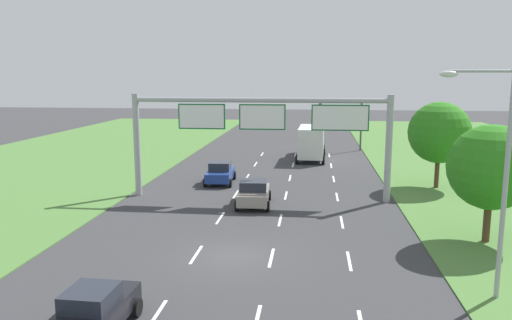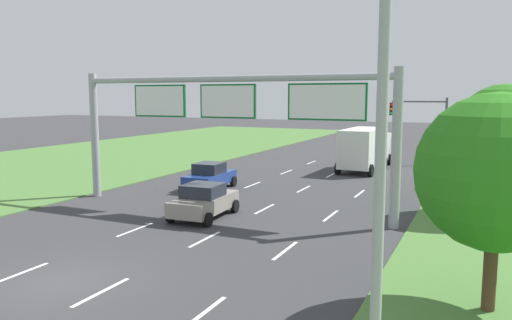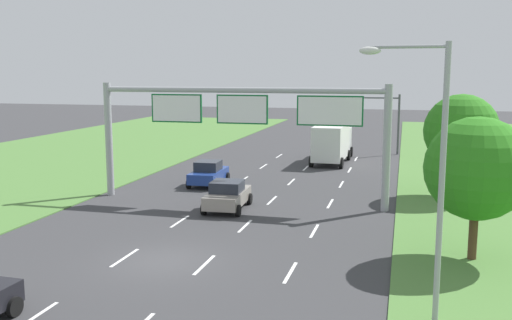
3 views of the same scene
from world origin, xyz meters
name	(u,v)px [view 1 (image 1 of 3)]	position (x,y,z in m)	size (l,w,h in m)	color
ground_plane	(233,256)	(0.00, 0.00, 0.00)	(200.00, 200.00, 0.00)	#38383A
lane_dashes_inner_left	(220,218)	(-1.75, 6.00, 0.00)	(0.14, 50.40, 0.01)	white
lane_dashes_inner_right	(280,220)	(1.75, 6.00, 0.00)	(0.14, 50.40, 0.01)	white
lane_dashes_slip	(342,222)	(5.25, 6.00, 0.00)	(0.14, 50.40, 0.01)	white
car_near_red	(220,173)	(-3.51, 15.51, 0.81)	(2.26, 4.10, 1.66)	navy
car_lead_silver	(92,313)	(-3.32, -7.55, 0.79)	(2.08, 4.06, 1.60)	black
car_mid_lane	(254,193)	(-0.15, 9.14, 0.81)	(2.31, 4.12, 1.63)	gray
box_truck	(312,141)	(3.41, 27.70, 1.76)	(2.87, 8.10, 3.26)	silver
sign_gantry	(263,125)	(0.26, 10.96, 4.96)	(17.24, 0.44, 7.00)	#9EA0A5
traffic_light_mast	(343,115)	(6.82, 33.83, 3.87)	(4.76, 0.49, 5.60)	#47494F
street_lamp	(496,164)	(10.03, -3.25, 5.08)	(2.61, 0.32, 8.50)	#9EA0A5
roadside_tree_near	(491,167)	(12.16, 3.32, 3.80)	(4.17, 4.17, 5.90)	#513823
roadside_tree_mid	(439,133)	(12.62, 15.55, 4.11)	(4.45, 4.45, 6.35)	#513823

